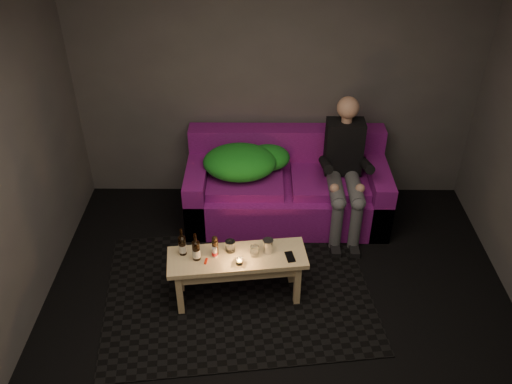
# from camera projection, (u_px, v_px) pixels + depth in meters

# --- Properties ---
(floor) EXTENTS (4.50, 4.50, 0.00)m
(floor) POSITION_uv_depth(u_px,v_px,m) (280.00, 355.00, 4.17)
(floor) COLOR black
(floor) RESTS_ON ground
(room) EXTENTS (4.50, 4.50, 4.50)m
(room) POSITION_uv_depth(u_px,v_px,m) (284.00, 139.00, 3.61)
(room) COLOR silver
(room) RESTS_ON ground
(rug) EXTENTS (2.45, 1.91, 0.01)m
(rug) POSITION_uv_depth(u_px,v_px,m) (238.00, 292.00, 4.72)
(rug) COLOR black
(rug) RESTS_ON floor
(sofa) EXTENTS (1.97, 0.89, 0.85)m
(sofa) POSITION_uv_depth(u_px,v_px,m) (286.00, 189.00, 5.48)
(sofa) COLOR #6C0E68
(sofa) RESTS_ON floor
(green_blanket) EXTENTS (0.87, 0.59, 0.30)m
(green_blanket) POSITION_uv_depth(u_px,v_px,m) (245.00, 161.00, 5.29)
(green_blanket) COLOR #1C9C1D
(green_blanket) RESTS_ON sofa
(person) EXTENTS (0.36, 0.82, 1.32)m
(person) POSITION_uv_depth(u_px,v_px,m) (345.00, 166.00, 5.13)
(person) COLOR black
(person) RESTS_ON sofa
(coffee_table) EXTENTS (1.17, 0.50, 0.46)m
(coffee_table) POSITION_uv_depth(u_px,v_px,m) (237.00, 263.00, 4.46)
(coffee_table) COLOR #E2B284
(coffee_table) RESTS_ON rug
(beer_bottle_a) EXTENTS (0.06, 0.06, 0.25)m
(beer_bottle_a) POSITION_uv_depth(u_px,v_px,m) (182.00, 245.00, 4.38)
(beer_bottle_a) COLOR black
(beer_bottle_a) RESTS_ON coffee_table
(beer_bottle_b) EXTENTS (0.07, 0.07, 0.26)m
(beer_bottle_b) POSITION_uv_depth(u_px,v_px,m) (196.00, 250.00, 4.33)
(beer_bottle_b) COLOR black
(beer_bottle_b) RESTS_ON coffee_table
(salt_shaker) EXTENTS (0.05, 0.05, 0.09)m
(salt_shaker) POSITION_uv_depth(u_px,v_px,m) (215.00, 252.00, 4.38)
(salt_shaker) COLOR silver
(salt_shaker) RESTS_ON coffee_table
(pepper_mill) EXTENTS (0.06, 0.06, 0.14)m
(pepper_mill) POSITION_uv_depth(u_px,v_px,m) (215.00, 247.00, 4.40)
(pepper_mill) COLOR black
(pepper_mill) RESTS_ON coffee_table
(tumbler_back) EXTENTS (0.10, 0.10, 0.10)m
(tumbler_back) POSITION_uv_depth(u_px,v_px,m) (230.00, 246.00, 4.44)
(tumbler_back) COLOR white
(tumbler_back) RESTS_ON coffee_table
(tealight) EXTENTS (0.06, 0.06, 0.04)m
(tealight) POSITION_uv_depth(u_px,v_px,m) (239.00, 261.00, 4.33)
(tealight) COLOR white
(tealight) RESTS_ON coffee_table
(tumbler_front) EXTENTS (0.09, 0.09, 0.09)m
(tumbler_front) POSITION_uv_depth(u_px,v_px,m) (255.00, 251.00, 4.39)
(tumbler_front) COLOR white
(tumbler_front) RESTS_ON coffee_table
(steel_cup) EXTENTS (0.10, 0.10, 0.12)m
(steel_cup) POSITION_uv_depth(u_px,v_px,m) (268.00, 246.00, 4.42)
(steel_cup) COLOR #B1B3B8
(steel_cup) RESTS_ON coffee_table
(smartphone) EXTENTS (0.09, 0.14, 0.01)m
(smartphone) POSITION_uv_depth(u_px,v_px,m) (290.00, 257.00, 4.40)
(smartphone) COLOR black
(smartphone) RESTS_ON coffee_table
(red_lighter) EXTENTS (0.03, 0.07, 0.01)m
(red_lighter) POSITION_uv_depth(u_px,v_px,m) (206.00, 261.00, 4.35)
(red_lighter) COLOR red
(red_lighter) RESTS_ON coffee_table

